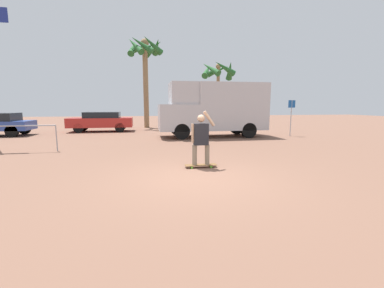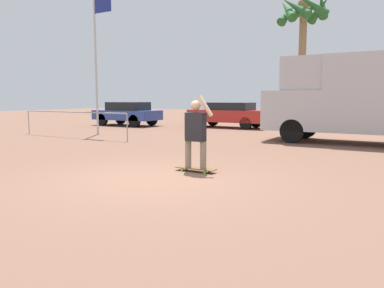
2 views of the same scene
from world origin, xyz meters
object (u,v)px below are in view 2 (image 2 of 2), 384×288
object	(u,v)px
palm_tree_center_background	(304,21)
flagpole	(97,54)
person_skateboarder	(196,130)
parked_car_blue	(127,113)
parked_car_red	(229,114)
skateboard	(196,168)
camper_van	(360,96)

from	to	relation	value
palm_tree_center_background	flagpole	world-z (taller)	palm_tree_center_background
person_skateboarder	palm_tree_center_background	world-z (taller)	palm_tree_center_background
person_skateboarder	parked_car_blue	distance (m)	14.55
parked_car_red	parked_car_blue	xyz separation A→B (m)	(-5.81, -1.71, 0.01)
parked_car_red	flagpole	xyz separation A→B (m)	(-3.32, -6.58, 2.81)
skateboard	camper_van	bearing A→B (deg)	71.92
person_skateboarder	palm_tree_center_background	size ratio (longest dim) A/B	0.22
parked_car_blue	palm_tree_center_background	xyz separation A→B (m)	(9.05, 4.43, 5.11)
flagpole	parked_car_blue	bearing A→B (deg)	117.13
skateboard	parked_car_blue	distance (m)	14.57
flagpole	parked_car_red	bearing A→B (deg)	63.23
parked_car_blue	flagpole	world-z (taller)	flagpole
parked_car_red	flagpole	size ratio (longest dim) A/B	0.71
parked_car_red	flagpole	world-z (taller)	flagpole
person_skateboarder	parked_car_red	size ratio (longest dim) A/B	0.37
palm_tree_center_background	skateboard	bearing A→B (deg)	-84.29
camper_van	palm_tree_center_background	size ratio (longest dim) A/B	0.86
skateboard	parked_car_red	distance (m)	12.71
person_skateboarder	flagpole	distance (m)	9.90
parked_car_blue	palm_tree_center_background	bearing A→B (deg)	26.11
palm_tree_center_background	flagpole	distance (m)	11.61
camper_van	flagpole	size ratio (longest dim) A/B	1.02
parked_car_red	palm_tree_center_background	distance (m)	6.64
person_skateboarder	palm_tree_center_background	xyz separation A→B (m)	(-1.45, 14.51, 4.94)
skateboard	parked_car_blue	bearing A→B (deg)	136.17
camper_van	palm_tree_center_background	world-z (taller)	palm_tree_center_background
flagpole	palm_tree_center_background	bearing A→B (deg)	54.84
skateboard	palm_tree_center_background	bearing A→B (deg)	95.71
parked_car_red	parked_car_blue	world-z (taller)	parked_car_blue
flagpole	skateboard	bearing A→B (deg)	-33.07
parked_car_blue	palm_tree_center_background	distance (m)	11.30
skateboard	flagpole	distance (m)	10.17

